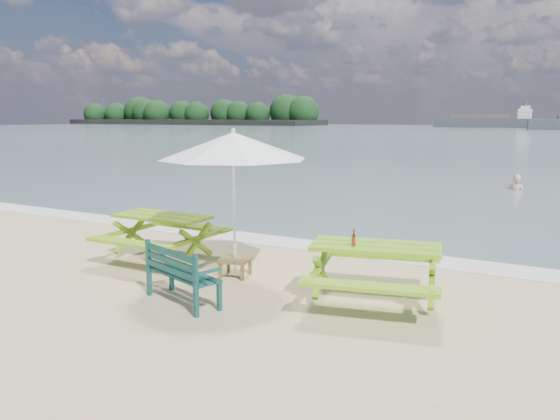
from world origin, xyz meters
The scene contains 10 objects.
sea centered at (0.00, 85.00, 0.00)m, with size 300.00×300.00×0.00m, color slate.
foam_strip centered at (0.00, 4.60, 0.01)m, with size 22.00×0.90×0.01m, color silver.
island_headland centered at (-110.00, 140.00, 3.26)m, with size 90.00×22.00×7.60m.
picnic_table_left centered at (-1.56, 2.26, 0.41)m, with size 1.78×1.98×0.85m.
picnic_table_right centered at (2.65, 1.92, 0.41)m, with size 2.19×2.34×0.85m.
park_bench centered at (0.27, 0.59, 0.25)m, with size 1.39×0.83×0.81m.
side_table centered at (0.20, 2.02, 0.16)m, with size 0.58×0.58×0.31m.
patio_umbrella centered at (0.20, 2.02, 2.16)m, with size 2.90×2.90×2.38m.
beer_bottle centered at (2.40, 1.70, 0.93)m, with size 0.06×0.06×0.23m.
swimmer centered at (3.04, 16.07, -0.28)m, with size 0.67×0.50×1.69m.
Camera 1 is at (5.11, -5.25, 2.62)m, focal length 35.00 mm.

